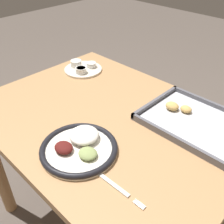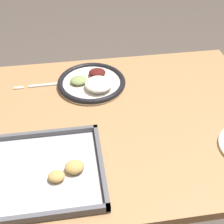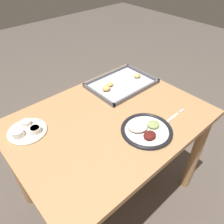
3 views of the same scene
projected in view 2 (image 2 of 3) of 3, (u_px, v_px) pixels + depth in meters
dining_table at (118, 144)px, 1.09m from camera, size 1.01×0.75×0.70m
dinner_plate at (92, 82)px, 1.14m from camera, size 0.25×0.25×0.05m
fork at (48, 85)px, 1.15m from camera, size 0.22×0.02×0.00m
baking_tray at (31, 173)px, 0.83m from camera, size 0.40×0.29×0.04m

